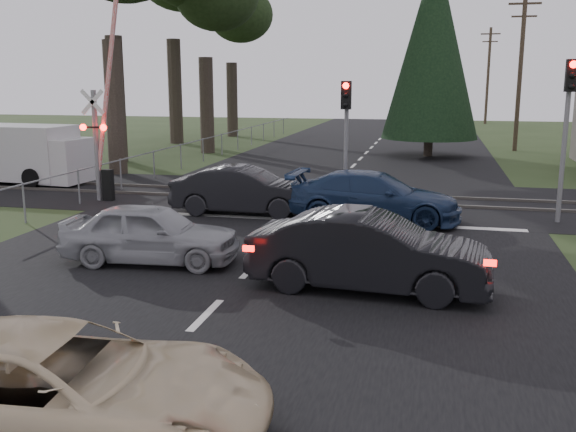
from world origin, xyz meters
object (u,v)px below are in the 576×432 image
(crossing_signal, at_px, (102,142))
(utility_pole_far, at_px, (488,74))
(traffic_signal_right, at_px, (570,109))
(dark_hatchback, at_px, (369,252))
(traffic_signal_center, at_px, (346,122))
(cream_coupe, at_px, (56,390))
(blue_sedan, at_px, (374,197))
(white_van, at_px, (21,154))
(silver_car, at_px, (151,233))
(dark_car_far, at_px, (245,191))
(utility_pole_mid, at_px, (520,70))

(crossing_signal, xyz_separation_m, utility_pole_far, (15.77, 45.21, 2.67))
(traffic_signal_right, distance_m, dark_hatchback, 9.20)
(traffic_signal_center, bearing_deg, cream_coupe, -94.58)
(blue_sedan, bearing_deg, cream_coupe, 173.46)
(utility_pole_far, relative_size, white_van, 1.47)
(cream_coupe, bearing_deg, blue_sedan, -15.93)
(dark_hatchback, bearing_deg, silver_car, 84.70)
(crossing_signal, xyz_separation_m, dark_car_far, (5.40, -1.09, -1.32))
(traffic_signal_center, bearing_deg, crossing_signal, -173.85)
(utility_pole_mid, bearing_deg, dark_car_far, -115.96)
(crossing_signal, distance_m, utility_pole_mid, 25.78)
(cream_coupe, height_order, silver_car, silver_car)
(traffic_signal_right, xyz_separation_m, utility_pole_mid, (0.95, 20.53, 1.41))
(silver_car, bearing_deg, cream_coupe, -167.73)
(dark_car_far, bearing_deg, utility_pole_far, -13.18)
(traffic_signal_right, distance_m, dark_car_far, 9.80)
(traffic_signal_right, distance_m, blue_sedan, 6.03)
(utility_pole_mid, bearing_deg, dark_hatchback, -101.76)
(traffic_signal_right, height_order, utility_pole_far, utility_pole_far)
(traffic_signal_center, bearing_deg, dark_hatchback, -78.87)
(utility_pole_far, xyz_separation_m, dark_car_far, (-10.37, -46.31, -3.98))
(dark_car_far, bearing_deg, traffic_signal_center, -55.90)
(crossing_signal, bearing_deg, traffic_signal_center, 6.15)
(crossing_signal, distance_m, traffic_signal_right, 14.88)
(crossing_signal, relative_size, traffic_signal_center, 1.70)
(cream_coupe, xyz_separation_m, dark_hatchback, (2.89, 6.40, 0.10))
(crossing_signal, height_order, blue_sedan, crossing_signal)
(utility_pole_mid, distance_m, utility_pole_far, 25.00)
(traffic_signal_right, xyz_separation_m, dark_hatchback, (-4.86, -7.39, -2.53))
(crossing_signal, bearing_deg, dark_car_far, -11.45)
(dark_car_far, distance_m, white_van, 11.54)
(blue_sedan, bearing_deg, silver_car, 144.61)
(cream_coupe, distance_m, dark_hatchback, 7.02)
(crossing_signal, bearing_deg, utility_pole_far, 70.77)
(utility_pole_mid, bearing_deg, silver_car, -111.92)
(cream_coupe, relative_size, white_van, 0.81)
(crossing_signal, bearing_deg, white_van, 150.72)
(crossing_signal, distance_m, white_van, 6.22)
(utility_pole_mid, height_order, utility_pole_far, same)
(utility_pole_far, bearing_deg, dark_car_far, -102.62)
(utility_pole_mid, relative_size, blue_sedan, 1.77)
(silver_car, relative_size, dark_car_far, 0.90)
(crossing_signal, relative_size, utility_pole_mid, 0.77)
(utility_pole_far, relative_size, dark_car_far, 2.00)
(crossing_signal, relative_size, dark_car_far, 1.55)
(crossing_signal, xyz_separation_m, utility_pole_mid, (15.77, 20.21, 2.67))
(utility_pole_mid, bearing_deg, traffic_signal_center, -111.21)
(traffic_signal_right, xyz_separation_m, white_van, (-20.20, 3.33, -2.13))
(traffic_signal_right, bearing_deg, dark_car_far, -175.25)
(dark_hatchback, bearing_deg, dark_car_far, 39.00)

